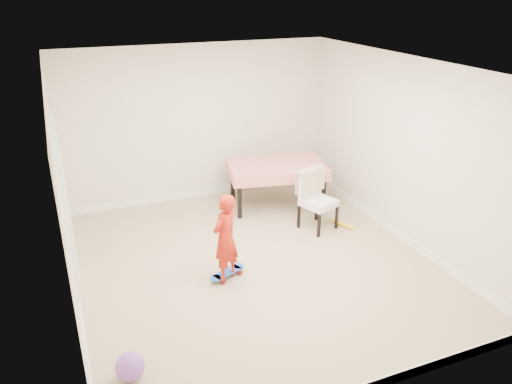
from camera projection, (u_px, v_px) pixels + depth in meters
name	position (u px, v px, depth m)	size (l,w,h in m)	color
ground	(255.00, 264.00, 6.68)	(5.00, 5.00, 0.00)	tan
ceiling	(255.00, 68.00, 5.67)	(4.50, 5.00, 0.04)	white
wall_back	(198.00, 124.00, 8.28)	(4.50, 0.04, 2.60)	silver
wall_front	(369.00, 273.00, 4.06)	(4.50, 0.04, 2.60)	silver
wall_left	(64.00, 201.00, 5.39)	(0.04, 5.00, 2.60)	silver
wall_right	(402.00, 151.00, 6.95)	(0.04, 5.00, 2.60)	silver
door	(67.00, 213.00, 5.76)	(0.10, 0.94, 2.11)	white
baseboard_back	(201.00, 192.00, 8.78)	(4.50, 0.02, 0.12)	white
baseboard_left	(79.00, 297.00, 5.88)	(0.02, 5.00, 0.12)	white
baseboard_right	(393.00, 230.00, 7.44)	(0.02, 5.00, 0.12)	white
dining_table	(276.00, 184.00, 8.31)	(1.56, 0.98, 0.73)	red
dining_chair	(319.00, 201.00, 7.47)	(0.50, 0.58, 0.92)	silver
skateboard	(227.00, 274.00, 6.37)	(0.54, 0.20, 0.08)	blue
child	(225.00, 240.00, 6.10)	(0.41, 0.27, 1.14)	red
balloon	(130.00, 367.00, 4.71)	(0.28, 0.28, 0.28)	#8E51C3
foam_toy	(343.00, 225.00, 7.68)	(0.06, 0.06, 0.40)	yellow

